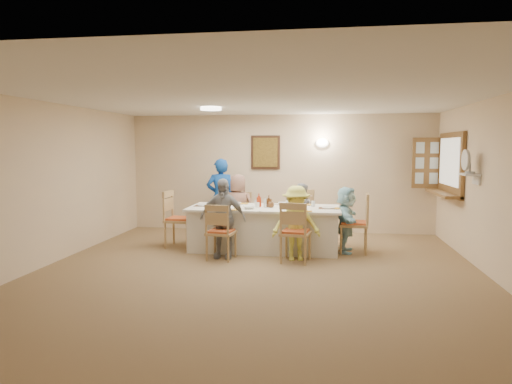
# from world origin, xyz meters

# --- Properties ---
(ground) EXTENTS (7.00, 7.00, 0.00)m
(ground) POSITION_xyz_m (0.00, 0.00, 0.00)
(ground) COLOR olive
(room_walls) EXTENTS (7.00, 7.00, 7.00)m
(room_walls) POSITION_xyz_m (0.00, 0.00, 1.51)
(room_walls) COLOR beige
(room_walls) RESTS_ON ground
(wall_picture) EXTENTS (0.62, 0.05, 0.72)m
(wall_picture) POSITION_xyz_m (-0.30, 3.46, 1.70)
(wall_picture) COLOR black
(wall_picture) RESTS_ON room_walls
(wall_sconce) EXTENTS (0.26, 0.09, 0.18)m
(wall_sconce) POSITION_xyz_m (0.90, 3.44, 1.90)
(wall_sconce) COLOR white
(wall_sconce) RESTS_ON room_walls
(ceiling_light) EXTENTS (0.36, 0.36, 0.05)m
(ceiling_light) POSITION_xyz_m (-1.00, 1.50, 2.47)
(ceiling_light) COLOR white
(ceiling_light) RESTS_ON room_walls
(serving_hatch) EXTENTS (0.06, 1.50, 1.15)m
(serving_hatch) POSITION_xyz_m (3.21, 2.40, 1.50)
(serving_hatch) COLOR brown
(serving_hatch) RESTS_ON room_walls
(hatch_sill) EXTENTS (0.30, 1.50, 0.05)m
(hatch_sill) POSITION_xyz_m (3.09, 2.40, 0.97)
(hatch_sill) COLOR brown
(hatch_sill) RESTS_ON room_walls
(shutter_door) EXTENTS (0.55, 0.04, 1.00)m
(shutter_door) POSITION_xyz_m (2.95, 3.16, 1.50)
(shutter_door) COLOR brown
(shutter_door) RESTS_ON room_walls
(fan_shelf) EXTENTS (0.22, 0.36, 0.03)m
(fan_shelf) POSITION_xyz_m (3.13, 1.05, 1.40)
(fan_shelf) COLOR white
(fan_shelf) RESTS_ON room_walls
(desk_fan) EXTENTS (0.30, 0.30, 0.28)m
(desk_fan) POSITION_xyz_m (3.10, 1.05, 1.55)
(desk_fan) COLOR #A5A5A8
(desk_fan) RESTS_ON fan_shelf
(dining_table) EXTENTS (2.65, 1.12, 0.76)m
(dining_table) POSITION_xyz_m (-0.09, 1.66, 0.38)
(dining_table) COLOR silver
(dining_table) RESTS_ON ground
(chair_back_left) EXTENTS (0.48, 0.48, 0.93)m
(chair_back_left) POSITION_xyz_m (-0.69, 2.46, 0.47)
(chair_back_left) COLOR tan
(chair_back_left) RESTS_ON ground
(chair_back_right) EXTENTS (0.56, 0.56, 1.00)m
(chair_back_right) POSITION_xyz_m (0.51, 2.46, 0.50)
(chair_back_right) COLOR tan
(chair_back_right) RESTS_ON ground
(chair_front_left) EXTENTS (0.49, 0.49, 0.92)m
(chair_front_left) POSITION_xyz_m (-0.69, 0.86, 0.46)
(chair_front_left) COLOR tan
(chair_front_left) RESTS_ON ground
(chair_front_right) EXTENTS (0.53, 0.53, 0.97)m
(chair_front_right) POSITION_xyz_m (0.51, 0.86, 0.49)
(chair_front_right) COLOR tan
(chair_front_right) RESTS_ON ground
(chair_left_end) EXTENTS (0.52, 0.52, 1.03)m
(chair_left_end) POSITION_xyz_m (-1.64, 1.66, 0.52)
(chair_left_end) COLOR tan
(chair_left_end) RESTS_ON ground
(chair_right_end) EXTENTS (0.53, 0.53, 1.04)m
(chair_right_end) POSITION_xyz_m (1.46, 1.66, 0.52)
(chair_right_end) COLOR tan
(chair_right_end) RESTS_ON ground
(diner_back_left) EXTENTS (0.65, 0.43, 1.30)m
(diner_back_left) POSITION_xyz_m (-0.69, 2.34, 0.65)
(diner_back_left) COLOR #835C4E
(diner_back_left) RESTS_ON ground
(diner_back_right) EXTENTS (0.72, 0.64, 1.13)m
(diner_back_right) POSITION_xyz_m (0.51, 2.34, 0.57)
(diner_back_right) COLOR #9A9DA7
(diner_back_right) RESTS_ON ground
(diner_front_left) EXTENTS (0.79, 0.37, 1.31)m
(diner_front_left) POSITION_xyz_m (-0.69, 0.98, 0.65)
(diner_front_left) COLOR #98989A
(diner_front_left) RESTS_ON ground
(diner_front_right) EXTENTS (0.95, 0.75, 1.20)m
(diner_front_right) POSITION_xyz_m (0.51, 0.98, 0.60)
(diner_front_right) COLOR #F5F461
(diner_front_right) RESTS_ON ground
(diner_right_end) EXTENTS (1.10, 0.46, 1.14)m
(diner_right_end) POSITION_xyz_m (1.33, 1.66, 0.57)
(diner_right_end) COLOR #B2EBF8
(diner_right_end) RESTS_ON ground
(caregiver) EXTENTS (0.76, 0.66, 1.58)m
(caregiver) POSITION_xyz_m (-1.14, 2.81, 0.79)
(caregiver) COLOR #114297
(caregiver) RESTS_ON ground
(placemat_fl) EXTENTS (0.36, 0.27, 0.01)m
(placemat_fl) POSITION_xyz_m (-0.69, 1.24, 0.76)
(placemat_fl) COLOR #472B19
(placemat_fl) RESTS_ON dining_table
(plate_fl) EXTENTS (0.24, 0.24, 0.01)m
(plate_fl) POSITION_xyz_m (-0.69, 1.24, 0.77)
(plate_fl) COLOR white
(plate_fl) RESTS_ON dining_table
(napkin_fl) EXTENTS (0.15, 0.15, 0.01)m
(napkin_fl) POSITION_xyz_m (-0.51, 1.19, 0.77)
(napkin_fl) COLOR gold
(napkin_fl) RESTS_ON dining_table
(placemat_fr) EXTENTS (0.35, 0.26, 0.01)m
(placemat_fr) POSITION_xyz_m (0.51, 1.24, 0.76)
(placemat_fr) COLOR #472B19
(placemat_fr) RESTS_ON dining_table
(plate_fr) EXTENTS (0.25, 0.25, 0.02)m
(plate_fr) POSITION_xyz_m (0.51, 1.24, 0.77)
(plate_fr) COLOR white
(plate_fr) RESTS_ON dining_table
(napkin_fr) EXTENTS (0.13, 0.13, 0.01)m
(napkin_fr) POSITION_xyz_m (0.69, 1.19, 0.77)
(napkin_fr) COLOR gold
(napkin_fr) RESTS_ON dining_table
(placemat_bl) EXTENTS (0.33, 0.25, 0.01)m
(placemat_bl) POSITION_xyz_m (-0.69, 2.08, 0.76)
(placemat_bl) COLOR #472B19
(placemat_bl) RESTS_ON dining_table
(plate_bl) EXTENTS (0.23, 0.23, 0.01)m
(plate_bl) POSITION_xyz_m (-0.69, 2.08, 0.77)
(plate_bl) COLOR white
(plate_bl) RESTS_ON dining_table
(napkin_bl) EXTENTS (0.13, 0.13, 0.01)m
(napkin_bl) POSITION_xyz_m (-0.51, 2.03, 0.77)
(napkin_bl) COLOR gold
(napkin_bl) RESTS_ON dining_table
(placemat_br) EXTENTS (0.37, 0.28, 0.01)m
(placemat_br) POSITION_xyz_m (0.51, 2.08, 0.76)
(placemat_br) COLOR #472B19
(placemat_br) RESTS_ON dining_table
(plate_br) EXTENTS (0.26, 0.26, 0.02)m
(plate_br) POSITION_xyz_m (0.51, 2.08, 0.77)
(plate_br) COLOR white
(plate_br) RESTS_ON dining_table
(napkin_br) EXTENTS (0.14, 0.14, 0.01)m
(napkin_br) POSITION_xyz_m (0.69, 2.03, 0.77)
(napkin_br) COLOR gold
(napkin_br) RESTS_ON dining_table
(placemat_le) EXTENTS (0.32, 0.24, 0.01)m
(placemat_le) POSITION_xyz_m (-1.19, 1.66, 0.76)
(placemat_le) COLOR #472B19
(placemat_le) RESTS_ON dining_table
(plate_le) EXTENTS (0.23, 0.23, 0.01)m
(plate_le) POSITION_xyz_m (-1.19, 1.66, 0.77)
(plate_le) COLOR white
(plate_le) RESTS_ON dining_table
(napkin_le) EXTENTS (0.15, 0.15, 0.01)m
(napkin_le) POSITION_xyz_m (-1.01, 1.61, 0.77)
(napkin_le) COLOR gold
(napkin_le) RESTS_ON dining_table
(placemat_re) EXTENTS (0.34, 0.25, 0.01)m
(placemat_re) POSITION_xyz_m (1.03, 1.66, 0.76)
(placemat_re) COLOR #472B19
(placemat_re) RESTS_ON dining_table
(plate_re) EXTENTS (0.23, 0.23, 0.01)m
(plate_re) POSITION_xyz_m (1.03, 1.66, 0.77)
(plate_re) COLOR white
(plate_re) RESTS_ON dining_table
(napkin_re) EXTENTS (0.15, 0.15, 0.01)m
(napkin_re) POSITION_xyz_m (1.21, 1.61, 0.77)
(napkin_re) COLOR gold
(napkin_re) RESTS_ON dining_table
(teacup_a) EXTENTS (0.14, 0.14, 0.10)m
(teacup_a) POSITION_xyz_m (-0.90, 1.35, 0.81)
(teacup_a) COLOR white
(teacup_a) RESTS_ON dining_table
(teacup_b) EXTENTS (0.09, 0.09, 0.09)m
(teacup_b) POSITION_xyz_m (0.29, 2.16, 0.80)
(teacup_b) COLOR white
(teacup_b) RESTS_ON dining_table
(bowl_a) EXTENTS (0.34, 0.34, 0.05)m
(bowl_a) POSITION_xyz_m (-0.32, 1.38, 0.79)
(bowl_a) COLOR white
(bowl_a) RESTS_ON dining_table
(bowl_b) EXTENTS (0.29, 0.29, 0.06)m
(bowl_b) POSITION_xyz_m (0.23, 1.89, 0.79)
(bowl_b) COLOR white
(bowl_b) RESTS_ON dining_table
(condiment_ketchup) EXTENTS (0.13, 0.13, 0.24)m
(condiment_ketchup) POSITION_xyz_m (-0.19, 1.66, 0.88)
(condiment_ketchup) COLOR #BC3010
(condiment_ketchup) RESTS_ON dining_table
(condiment_brown) EXTENTS (0.15, 0.16, 0.20)m
(condiment_brown) POSITION_xyz_m (-0.02, 1.71, 0.86)
(condiment_brown) COLOR #583317
(condiment_brown) RESTS_ON dining_table
(condiment_malt) EXTENTS (0.16, 0.16, 0.15)m
(condiment_malt) POSITION_xyz_m (0.03, 1.61, 0.83)
(condiment_malt) COLOR #583317
(condiment_malt) RESTS_ON dining_table
(drinking_glass) EXTENTS (0.07, 0.07, 0.11)m
(drinking_glass) POSITION_xyz_m (-0.24, 1.71, 0.82)
(drinking_glass) COLOR silver
(drinking_glass) RESTS_ON dining_table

